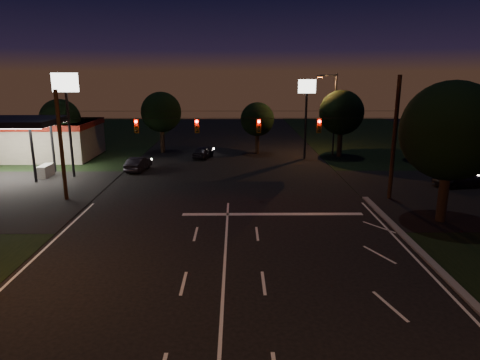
{
  "coord_description": "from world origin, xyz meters",
  "views": [
    {
      "loc": [
        0.57,
        -15.46,
        9.24
      ],
      "look_at": [
        0.81,
        8.98,
        3.0
      ],
      "focal_mm": 32.0,
      "sensor_mm": 36.0,
      "label": 1
    }
  ],
  "objects_px": {
    "utility_pole_right": "(389,199)",
    "car_cross": "(461,179)",
    "car_oncoming_b": "(138,164)",
    "tree_right_near": "(450,132)",
    "car_oncoming_a": "(203,152)"
  },
  "relations": [
    {
      "from": "tree_right_near",
      "to": "car_oncoming_a",
      "type": "bearing_deg",
      "value": 129.05
    },
    {
      "from": "utility_pole_right",
      "to": "car_oncoming_b",
      "type": "xyz_separation_m",
      "value": [
        -20.77,
        9.5,
        0.66
      ]
    },
    {
      "from": "utility_pole_right",
      "to": "car_oncoming_b",
      "type": "bearing_deg",
      "value": 155.42
    },
    {
      "from": "utility_pole_right",
      "to": "car_cross",
      "type": "bearing_deg",
      "value": 25.27
    },
    {
      "from": "car_oncoming_a",
      "to": "car_oncoming_b",
      "type": "distance_m",
      "value": 8.36
    },
    {
      "from": "utility_pole_right",
      "to": "car_oncoming_a",
      "type": "bearing_deg",
      "value": 133.97
    },
    {
      "from": "car_oncoming_a",
      "to": "car_oncoming_b",
      "type": "bearing_deg",
      "value": 60.85
    },
    {
      "from": "tree_right_near",
      "to": "car_oncoming_a",
      "type": "relative_size",
      "value": 2.35
    },
    {
      "from": "car_oncoming_a",
      "to": "car_oncoming_b",
      "type": "height_order",
      "value": "car_oncoming_b"
    },
    {
      "from": "utility_pole_right",
      "to": "car_cross",
      "type": "distance_m",
      "value": 7.85
    },
    {
      "from": "car_oncoming_b",
      "to": "utility_pole_right",
      "type": "bearing_deg",
      "value": 163.63
    },
    {
      "from": "car_oncoming_b",
      "to": "car_cross",
      "type": "distance_m",
      "value": 28.52
    },
    {
      "from": "tree_right_near",
      "to": "car_oncoming_a",
      "type": "xyz_separation_m",
      "value": [
        -16.56,
        20.41,
        -5.04
      ]
    },
    {
      "from": "utility_pole_right",
      "to": "car_oncoming_a",
      "type": "xyz_separation_m",
      "value": [
        -15.03,
        15.58,
        0.64
      ]
    },
    {
      "from": "car_oncoming_b",
      "to": "car_oncoming_a",
      "type": "bearing_deg",
      "value": -125.16
    }
  ]
}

